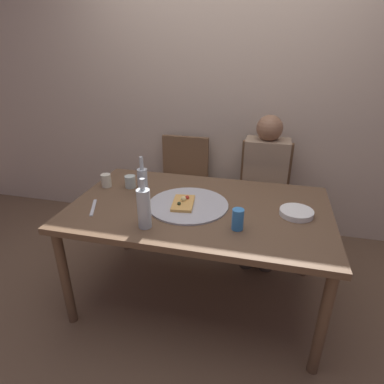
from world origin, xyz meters
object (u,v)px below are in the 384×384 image
at_px(beer_bottle, 143,181).
at_px(guest_in_sweater, 264,181).
at_px(tumbler_near, 106,180).
at_px(soda_can, 238,219).
at_px(dining_table, 199,215).
at_px(pizza_slice_last, 183,203).
at_px(table_knife, 93,207).
at_px(chair_right, 264,188).
at_px(tumbler_far, 130,182).
at_px(chair_left, 182,180).
at_px(plate_stack, 296,213).
at_px(wine_bottle, 144,208).
at_px(pizza_tray, 188,205).

distance_m(beer_bottle, guest_in_sweater, 1.06).
xyz_separation_m(tumbler_near, soda_can, (0.99, -0.36, 0.01)).
bearing_deg(dining_table, beer_bottle, 169.87).
height_order(tumbler_near, guest_in_sweater, guest_in_sweater).
bearing_deg(beer_bottle, tumbler_near, 168.40).
height_order(dining_table, pizza_slice_last, pizza_slice_last).
relative_size(table_knife, chair_right, 0.24).
bearing_deg(tumbler_far, soda_can, -25.62).
distance_m(soda_can, table_knife, 0.91).
height_order(soda_can, chair_right, chair_right).
bearing_deg(pizza_slice_last, chair_left, 106.06).
bearing_deg(plate_stack, chair_right, 103.62).
xyz_separation_m(dining_table, beer_bottle, (-0.41, 0.07, 0.17)).
relative_size(tumbler_far, chair_left, 0.10).
bearing_deg(soda_can, tumbler_far, 154.38).
height_order(chair_left, chair_right, same).
xyz_separation_m(dining_table, pizza_slice_last, (-0.10, -0.03, 0.09)).
bearing_deg(wine_bottle, pizza_tray, 61.28).
bearing_deg(wine_bottle, table_knife, 161.50).
bearing_deg(pizza_tray, soda_can, -31.91).
bearing_deg(soda_can, pizza_slice_last, 151.87).
bearing_deg(wine_bottle, tumbler_near, 136.00).
bearing_deg(pizza_slice_last, tumbler_near, 165.17).
xyz_separation_m(dining_table, wine_bottle, (-0.24, -0.33, 0.19)).
xyz_separation_m(wine_bottle, guest_in_sweater, (0.63, 1.06, -0.22)).
relative_size(wine_bottle, chair_left, 0.33).
bearing_deg(pizza_tray, tumbler_near, 166.99).
bearing_deg(beer_bottle, dining_table, -10.13).
relative_size(tumbler_near, table_knife, 0.42).
distance_m(pizza_slice_last, plate_stack, 0.70).
xyz_separation_m(dining_table, chair_left, (-0.36, 0.89, -0.15)).
relative_size(dining_table, plate_stack, 8.16).
relative_size(dining_table, tumbler_far, 19.13).
relative_size(chair_left, chair_right, 1.00).
distance_m(wine_bottle, beer_bottle, 0.43).
bearing_deg(pizza_slice_last, plate_stack, 3.98).
height_order(table_knife, guest_in_sweater, guest_in_sweater).
bearing_deg(plate_stack, soda_can, -143.28).
height_order(tumbler_far, table_knife, tumbler_far).
height_order(pizza_slice_last, chair_right, chair_right).
relative_size(beer_bottle, tumbler_far, 3.17).
xyz_separation_m(pizza_tray, soda_can, (0.34, -0.21, 0.06)).
bearing_deg(wine_bottle, chair_left, 95.77).
bearing_deg(guest_in_sweater, table_knife, 42.15).
relative_size(pizza_tray, plate_stack, 2.56).
distance_m(pizza_tray, wine_bottle, 0.37).
relative_size(pizza_slice_last, plate_stack, 1.17).
distance_m(chair_right, guest_in_sweater, 0.20).
height_order(wine_bottle, plate_stack, wine_bottle).
bearing_deg(guest_in_sweater, pizza_tray, 58.90).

